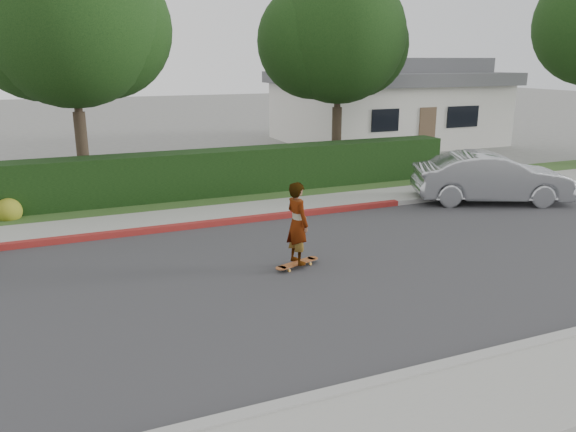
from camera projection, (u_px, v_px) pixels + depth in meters
name	position (u px, v px, depth m)	size (l,w,h in m)	color
ground	(459.00, 251.00, 12.81)	(120.00, 120.00, 0.00)	slate
road	(459.00, 251.00, 12.81)	(60.00, 8.00, 0.01)	#2D2D30
curb_far	(367.00, 206.00, 16.43)	(60.00, 0.20, 0.15)	#9E9E99
curb_red_section	(200.00, 225.00, 14.57)	(12.00, 0.21, 0.15)	maroon
sidewalk_far	(352.00, 200.00, 17.23)	(60.00, 1.60, 0.12)	gray
planting_strip	(329.00, 189.00, 18.66)	(60.00, 1.60, 0.10)	#2D4C1E
hedge	(237.00, 172.00, 17.89)	(15.00, 1.00, 1.50)	black
tree_left	(69.00, 22.00, 16.32)	(5.99, 5.21, 8.00)	#33261C
tree_center	(336.00, 40.00, 20.21)	(5.66, 4.84, 7.44)	#33261C
house	(385.00, 101.00, 29.43)	(10.60, 8.60, 4.30)	beige
skateboard	(297.00, 263.00, 11.75)	(1.13, 0.56, 0.10)	gold
skateboarder	(297.00, 223.00, 11.51)	(0.63, 0.41, 1.73)	white
car_silver	(491.00, 178.00, 17.01)	(1.60, 4.59, 1.51)	#AAADB1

